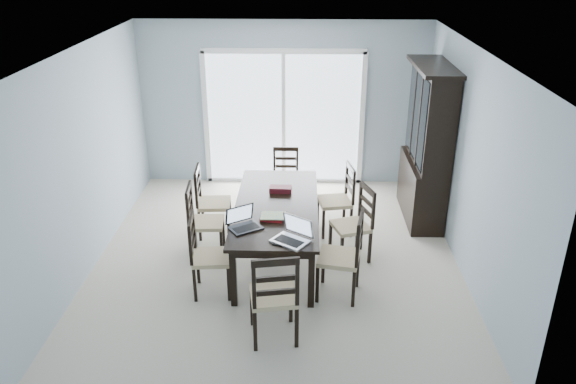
{
  "coord_description": "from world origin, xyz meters",
  "views": [
    {
      "loc": [
        0.32,
        -6.11,
        3.69
      ],
      "look_at": [
        0.14,
        0.0,
        0.92
      ],
      "focal_mm": 35.0,
      "sensor_mm": 36.0,
      "label": 1
    }
  ],
  "objects_px": {
    "chair_right_mid": "(358,215)",
    "hot_tub": "(259,132)",
    "chair_right_far": "(342,192)",
    "chair_end_near": "(274,289)",
    "chair_left_mid": "(199,213)",
    "laptop_silver": "(290,237)",
    "chair_left_near": "(203,247)",
    "cell_phone": "(278,244)",
    "china_hutch": "(427,146)",
    "chair_end_far": "(286,171)",
    "chair_left_far": "(207,194)",
    "game_box": "(281,189)",
    "chair_right_near": "(348,247)",
    "laptop_dark": "(245,224)",
    "dining_table": "(276,210)"
  },
  "relations": [
    {
      "from": "game_box",
      "to": "chair_left_far",
      "type": "bearing_deg",
      "value": 166.26
    },
    {
      "from": "cell_phone",
      "to": "game_box",
      "type": "height_order",
      "value": "game_box"
    },
    {
      "from": "china_hutch",
      "to": "chair_right_near",
      "type": "bearing_deg",
      "value": -120.62
    },
    {
      "from": "chair_right_mid",
      "to": "cell_phone",
      "type": "bearing_deg",
      "value": 118.55
    },
    {
      "from": "chair_end_far",
      "to": "laptop_silver",
      "type": "distance_m",
      "value": 2.55
    },
    {
      "from": "hot_tub",
      "to": "laptop_dark",
      "type": "bearing_deg",
      "value": -87.55
    },
    {
      "from": "chair_end_far",
      "to": "laptop_silver",
      "type": "height_order",
      "value": "chair_end_far"
    },
    {
      "from": "chair_left_mid",
      "to": "laptop_silver",
      "type": "xyz_separation_m",
      "value": [
        1.16,
        -1.0,
        0.24
      ]
    },
    {
      "from": "laptop_silver",
      "to": "game_box",
      "type": "distance_m",
      "value": 1.3
    },
    {
      "from": "chair_left_far",
      "to": "chair_right_mid",
      "type": "distance_m",
      "value": 2.04
    },
    {
      "from": "chair_left_mid",
      "to": "hot_tub",
      "type": "height_order",
      "value": "chair_left_mid"
    },
    {
      "from": "chair_left_near",
      "to": "chair_right_mid",
      "type": "xyz_separation_m",
      "value": [
        1.78,
        0.82,
        0.0
      ]
    },
    {
      "from": "chair_right_near",
      "to": "game_box",
      "type": "relative_size",
      "value": 4.21
    },
    {
      "from": "chair_right_mid",
      "to": "hot_tub",
      "type": "relative_size",
      "value": 0.54
    },
    {
      "from": "chair_end_near",
      "to": "hot_tub",
      "type": "height_order",
      "value": "chair_end_near"
    },
    {
      "from": "china_hutch",
      "to": "laptop_dark",
      "type": "distance_m",
      "value": 3.01
    },
    {
      "from": "laptop_dark",
      "to": "hot_tub",
      "type": "relative_size",
      "value": 0.2
    },
    {
      "from": "dining_table",
      "to": "chair_right_mid",
      "type": "bearing_deg",
      "value": 3.97
    },
    {
      "from": "chair_left_mid",
      "to": "laptop_silver",
      "type": "relative_size",
      "value": 2.39
    },
    {
      "from": "game_box",
      "to": "chair_left_mid",
      "type": "bearing_deg",
      "value": -163.6
    },
    {
      "from": "chair_left_far",
      "to": "hot_tub",
      "type": "distance_m",
      "value": 2.9
    },
    {
      "from": "chair_right_far",
      "to": "hot_tub",
      "type": "relative_size",
      "value": 0.54
    },
    {
      "from": "chair_left_mid",
      "to": "chair_left_far",
      "type": "xyz_separation_m",
      "value": [
        0.01,
        0.54,
        0.01
      ]
    },
    {
      "from": "chair_right_mid",
      "to": "hot_tub",
      "type": "xyz_separation_m",
      "value": [
        -1.49,
        3.41,
        -0.07
      ]
    },
    {
      "from": "chair_right_far",
      "to": "hot_tub",
      "type": "distance_m",
      "value": 3.03
    },
    {
      "from": "chair_right_far",
      "to": "laptop_silver",
      "type": "relative_size",
      "value": 2.45
    },
    {
      "from": "chair_right_near",
      "to": "game_box",
      "type": "xyz_separation_m",
      "value": [
        -0.79,
        1.16,
        0.16
      ]
    },
    {
      "from": "chair_right_mid",
      "to": "game_box",
      "type": "relative_size",
      "value": 3.95
    },
    {
      "from": "chair_right_mid",
      "to": "chair_end_far",
      "type": "distance_m",
      "value": 1.82
    },
    {
      "from": "chair_left_mid",
      "to": "laptop_dark",
      "type": "relative_size",
      "value": 2.62
    },
    {
      "from": "chair_right_near",
      "to": "hot_tub",
      "type": "relative_size",
      "value": 0.58
    },
    {
      "from": "chair_right_near",
      "to": "chair_right_far",
      "type": "height_order",
      "value": "chair_right_near"
    },
    {
      "from": "chair_right_far",
      "to": "chair_left_mid",
      "type": "bearing_deg",
      "value": 99.84
    },
    {
      "from": "chair_left_near",
      "to": "laptop_dark",
      "type": "relative_size",
      "value": 2.64
    },
    {
      "from": "game_box",
      "to": "chair_end_near",
      "type": "bearing_deg",
      "value": -89.38
    },
    {
      "from": "chair_left_mid",
      "to": "china_hutch",
      "type": "bearing_deg",
      "value": 107.37
    },
    {
      "from": "chair_end_far",
      "to": "chair_left_near",
      "type": "bearing_deg",
      "value": 70.17
    },
    {
      "from": "china_hutch",
      "to": "chair_left_far",
      "type": "relative_size",
      "value": 1.97
    },
    {
      "from": "chair_left_near",
      "to": "chair_right_far",
      "type": "distance_m",
      "value": 2.22
    },
    {
      "from": "china_hutch",
      "to": "chair_end_far",
      "type": "distance_m",
      "value": 2.07
    },
    {
      "from": "chair_right_far",
      "to": "chair_end_near",
      "type": "relative_size",
      "value": 0.93
    },
    {
      "from": "chair_left_near",
      "to": "laptop_silver",
      "type": "distance_m",
      "value": 1.01
    },
    {
      "from": "chair_left_near",
      "to": "cell_phone",
      "type": "relative_size",
      "value": 9.34
    },
    {
      "from": "chair_left_far",
      "to": "chair_end_near",
      "type": "xyz_separation_m",
      "value": [
        1.02,
        -2.24,
        0.04
      ]
    },
    {
      "from": "china_hutch",
      "to": "chair_left_mid",
      "type": "height_order",
      "value": "china_hutch"
    },
    {
      "from": "laptop_dark",
      "to": "chair_end_far",
      "type": "bearing_deg",
      "value": 47.18
    },
    {
      "from": "chair_right_far",
      "to": "chair_end_far",
      "type": "relative_size",
      "value": 1.1
    },
    {
      "from": "chair_right_near",
      "to": "chair_right_far",
      "type": "bearing_deg",
      "value": 10.2
    },
    {
      "from": "chair_left_near",
      "to": "chair_right_far",
      "type": "relative_size",
      "value": 0.99
    },
    {
      "from": "chair_left_near",
      "to": "chair_right_near",
      "type": "distance_m",
      "value": 1.61
    }
  ]
}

